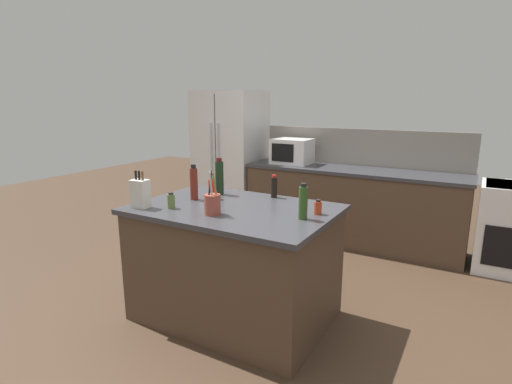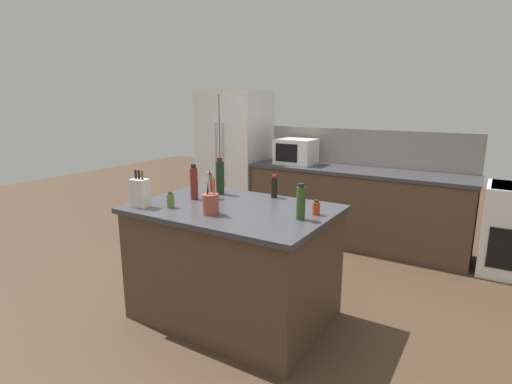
{
  "view_description": "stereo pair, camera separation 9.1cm",
  "coord_description": "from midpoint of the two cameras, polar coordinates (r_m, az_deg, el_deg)",
  "views": [
    {
      "loc": [
        1.66,
        -2.53,
        1.76
      ],
      "look_at": [
        0.0,
        0.35,
        0.99
      ],
      "focal_mm": 28.0,
      "sensor_mm": 36.0,
      "label": 1
    },
    {
      "loc": [
        1.74,
        -2.49,
        1.76
      ],
      "look_at": [
        0.0,
        0.35,
        0.99
      ],
      "focal_mm": 28.0,
      "sensor_mm": 36.0,
      "label": 2
    }
  ],
  "objects": [
    {
      "name": "ground_plane",
      "position": [
        3.5,
        -2.34,
        -17.13
      ],
      "size": [
        14.0,
        14.0,
        0.0
      ],
      "primitive_type": "plane",
      "color": "#473323"
    },
    {
      "name": "back_counter_run",
      "position": [
        5.08,
        14.46,
        -2.06
      ],
      "size": [
        2.67,
        0.66,
        0.94
      ],
      "color": "#4C3828",
      "rests_on": "ground_plane"
    },
    {
      "name": "wall_backsplash",
      "position": [
        5.25,
        15.92,
        6.11
      ],
      "size": [
        2.63,
        0.03,
        0.46
      ],
      "primitive_type": "cube",
      "color": "gray",
      "rests_on": "back_counter_run"
    },
    {
      "name": "kitchen_island",
      "position": [
        3.29,
        -2.42,
        -10.01
      ],
      "size": [
        1.55,
        1.06,
        0.94
      ],
      "color": "#4C3828",
      "rests_on": "ground_plane"
    },
    {
      "name": "refrigerator",
      "position": [
        5.8,
        -2.58,
        4.93
      ],
      "size": [
        0.9,
        0.75,
        1.88
      ],
      "color": "white",
      "rests_on": "ground_plane"
    },
    {
      "name": "microwave",
      "position": [
        5.24,
        6.24,
        5.78
      ],
      "size": [
        0.49,
        0.39,
        0.32
      ],
      "color": "white",
      "rests_on": "back_counter_run"
    },
    {
      "name": "knife_block",
      "position": [
        3.23,
        -15.45,
        -0.08
      ],
      "size": [
        0.14,
        0.11,
        0.29
      ],
      "rotation": [
        0.0,
        0.0,
        0.08
      ],
      "color": "beige",
      "rests_on": "kitchen_island"
    },
    {
      "name": "utensil_crock",
      "position": [
        2.93,
        -5.6,
        -1.61
      ],
      "size": [
        0.12,
        0.12,
        0.32
      ],
      "color": "brown",
      "rests_on": "kitchen_island"
    },
    {
      "name": "olive_oil_bottle",
      "position": [
        2.8,
        7.35,
        -1.51
      ],
      "size": [
        0.06,
        0.06,
        0.26
      ],
      "color": "#2D4C1E",
      "rests_on": "kitchen_island"
    },
    {
      "name": "spice_jar_oregano",
      "position": [
        3.16,
        -11.3,
        -1.19
      ],
      "size": [
        0.06,
        0.06,
        0.12
      ],
      "color": "#567038",
      "rests_on": "kitchen_island"
    },
    {
      "name": "soy_sauce_bottle",
      "position": [
        3.42,
        3.37,
        0.73
      ],
      "size": [
        0.05,
        0.05,
        0.2
      ],
      "color": "black",
      "rests_on": "kitchen_island"
    },
    {
      "name": "vinegar_bottle",
      "position": [
        3.38,
        -8.09,
        1.31
      ],
      "size": [
        0.06,
        0.06,
        0.3
      ],
      "color": "maroon",
      "rests_on": "kitchen_island"
    },
    {
      "name": "hot_sauce_bottle",
      "position": [
        3.4,
        -5.56,
        0.54
      ],
      "size": [
        0.05,
        0.05,
        0.19
      ],
      "color": "red",
      "rests_on": "kitchen_island"
    },
    {
      "name": "spice_jar_paprika",
      "position": [
        2.95,
        9.48,
        -2.26
      ],
      "size": [
        0.06,
        0.06,
        0.11
      ],
      "color": "#B73D1E",
      "rests_on": "kitchen_island"
    },
    {
      "name": "wine_bottle",
      "position": [
        3.54,
        -4.44,
        2.16
      ],
      "size": [
        0.07,
        0.07,
        0.33
      ],
      "color": "black",
      "rests_on": "kitchen_island"
    }
  ]
}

